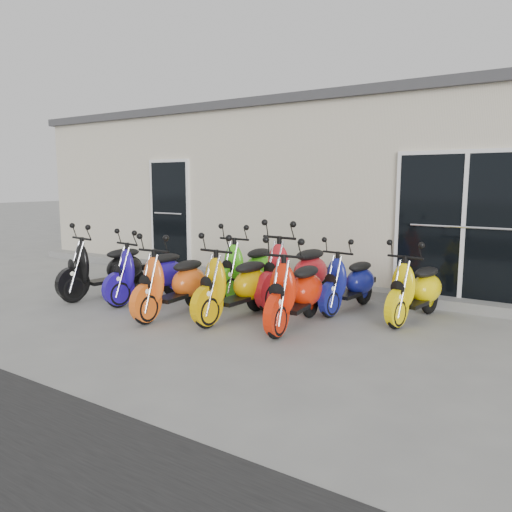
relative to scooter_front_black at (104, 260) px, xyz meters
The scene contains 15 objects.
ground 2.44m from the scooter_front_black, ahead, with size 80.00×80.00×0.00m, color gray.
building 6.05m from the scooter_front_black, 66.92° to the left, with size 14.00×6.00×3.20m, color beige.
roof_cap 6.54m from the scooter_front_black, 66.92° to the left, with size 14.20×6.20×0.16m, color #3F3F42.
front_step 3.33m from the scooter_front_black, 44.65° to the left, with size 14.00×0.40×0.15m, color gray.
door_left 2.69m from the scooter_front_black, 109.23° to the left, with size 1.07×0.08×2.22m, color black.
door_right 5.56m from the scooter_front_black, 26.49° to the left, with size 2.02×0.08×2.22m, color black.
scooter_front_black is the anchor object (origin of this frame).
scooter_front_blue 0.83m from the scooter_front_black, 11.07° to the left, with size 0.57×1.57×1.16m, color #200F97, non-canonical shape.
scooter_front_orange_a 1.71m from the scooter_front_black, ahead, with size 0.58×1.60×1.18m, color orange, non-canonical shape.
scooter_front_orange_b 2.53m from the scooter_front_black, ahead, with size 0.59×1.63×1.20m, color #EBB003, non-canonical shape.
scooter_front_red 3.41m from the scooter_front_black, ahead, with size 0.59×1.63×1.20m, color red, non-canonical shape.
scooter_back_green 2.31m from the scooter_front_black, 33.38° to the left, with size 0.60×1.65×1.22m, color #45BD18, non-canonical shape.
scooter_back_red 3.09m from the scooter_front_black, 22.83° to the left, with size 0.65×1.79×1.32m, color red, non-canonical shape.
scooter_back_blue 3.89m from the scooter_front_black, 20.36° to the left, with size 0.54×1.48×1.09m, color navy, non-canonical shape.
scooter_back_yellow 4.79m from the scooter_front_black, 16.19° to the left, with size 0.55×1.51×1.12m, color #FFDD06, non-canonical shape.
Camera 1 is at (4.07, -5.55, 1.84)m, focal length 35.00 mm.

